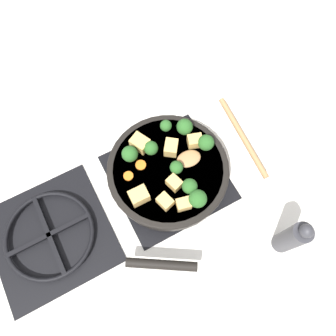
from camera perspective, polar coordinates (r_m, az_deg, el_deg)
ground_plane at (r=0.95m, az=0.00°, el=-1.66°), size 2.40×2.40×0.00m
front_burner_grate at (r=0.94m, az=0.00°, el=-1.41°), size 0.31×0.31×0.03m
rear_burner_grate at (r=0.95m, az=-19.84°, el=-10.99°), size 0.31×0.31×0.03m
skillet_pan at (r=0.90m, az=-0.01°, el=-0.64°), size 0.44×0.38×0.05m
wooden_spoon at (r=0.91m, az=9.26°, el=3.90°), size 0.26×0.22×0.02m
tofu_cube_center_large at (r=0.84m, az=2.73°, el=-6.28°), size 0.04×0.04×0.03m
tofu_cube_near_handle at (r=0.84m, az=-5.06°, el=-4.86°), size 0.04×0.05×0.04m
tofu_cube_east_chunk at (r=0.89m, az=0.54°, el=3.57°), size 0.05×0.05×0.03m
tofu_cube_west_chunk at (r=0.90m, az=4.71°, el=4.71°), size 0.04×0.05×0.03m
tofu_cube_back_piece at (r=0.89m, az=-4.88°, el=4.31°), size 0.06×0.05×0.04m
tofu_cube_front_piece at (r=0.85m, az=1.10°, el=-2.62°), size 0.04×0.04×0.03m
tofu_cube_mid_small at (r=0.84m, az=-0.52°, el=-5.84°), size 0.05×0.04×0.03m
broccoli_floret_near_spoon at (r=0.90m, az=2.92°, el=7.16°), size 0.05×0.05×0.05m
broccoli_floret_center_top at (r=0.86m, az=1.48°, el=0.10°), size 0.04×0.04×0.04m
broccoli_floret_east_rim at (r=0.87m, az=-6.66°, el=2.44°), size 0.04×0.04×0.05m
broccoli_floret_west_rim at (r=0.84m, az=3.79°, el=-3.19°), size 0.04×0.04×0.05m
broccoli_floret_north_edge at (r=0.91m, az=-0.37°, el=7.35°), size 0.03×0.03×0.04m
broccoli_floret_south_cluster at (r=0.83m, az=5.20°, el=-5.35°), size 0.05×0.05×0.05m
broccoli_floret_mid_floret at (r=0.89m, az=6.64°, el=4.39°), size 0.04×0.04×0.05m
broccoli_floret_small_inner at (r=0.88m, az=-2.98°, el=3.47°), size 0.04×0.04×0.05m
carrot_slice_orange_thin at (r=0.88m, az=-6.92°, el=-1.39°), size 0.03×0.03×0.01m
carrot_slice_near_center at (r=0.89m, az=-4.77°, el=0.52°), size 0.03×0.03×0.01m
pepper_mill at (r=0.87m, az=20.79°, el=-11.30°), size 0.05×0.05×0.20m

